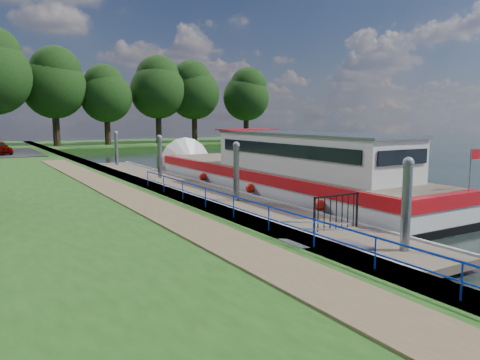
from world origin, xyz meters
TOP-DOWN VIEW (x-y plane):
  - ground at (0.00, 0.00)m, footprint 160.00×160.00m
  - bank_edge at (-2.55, 15.00)m, footprint 1.10×90.00m
  - far_bank at (12.00, 52.00)m, footprint 60.00×18.00m
  - footpath at (-4.40, 8.00)m, footprint 1.60×40.00m
  - blue_fence at (-2.75, 3.00)m, footprint 0.04×18.04m
  - pontoon at (0.00, 13.00)m, footprint 2.50×30.00m
  - mooring_piles at (0.00, 13.00)m, footprint 0.30×27.30m
  - gangway at (-1.85, 0.50)m, footprint 2.58×1.00m
  - gate_panel at (-0.00, 2.20)m, footprint 1.85×0.05m
  - barge at (3.60, 11.14)m, footprint 4.36×21.15m
  - horizon_trees at (-1.61, 48.68)m, footprint 54.38×10.03m

SIDE VIEW (x-z plane):
  - ground at x=0.00m, z-range 0.00..0.00m
  - pontoon at x=0.00m, z-range -0.10..0.46m
  - far_bank at x=12.00m, z-range 0.00..0.60m
  - bank_edge at x=-2.55m, z-range 0.00..0.78m
  - gangway at x=-1.85m, z-range 0.16..1.09m
  - footpath at x=-4.40m, z-range 0.78..0.83m
  - barge at x=3.60m, z-range -1.30..3.48m
  - gate_panel at x=0.00m, z-range 0.57..1.72m
  - mooring_piles at x=0.00m, z-range -0.50..3.05m
  - blue_fence at x=-2.75m, z-range 0.95..1.67m
  - horizon_trees at x=-1.61m, z-range 1.51..14.38m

